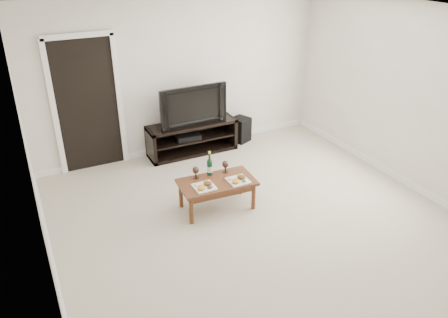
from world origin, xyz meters
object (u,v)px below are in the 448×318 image
coffee_table (217,194)px  media_console (192,138)px  subwoofer (240,129)px  television (191,104)px

coffee_table → media_console: bearing=78.0°
media_console → coffee_table: size_ratio=1.51×
subwoofer → coffee_table: subwoofer is taller
subwoofer → television: bearing=161.1°
television → subwoofer: size_ratio=2.62×
television → subwoofer: bearing=2.8°
subwoofer → media_console: bearing=161.1°
coffee_table → television: bearing=78.0°
media_console → coffee_table: 1.80m
media_console → television: bearing=0.0°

